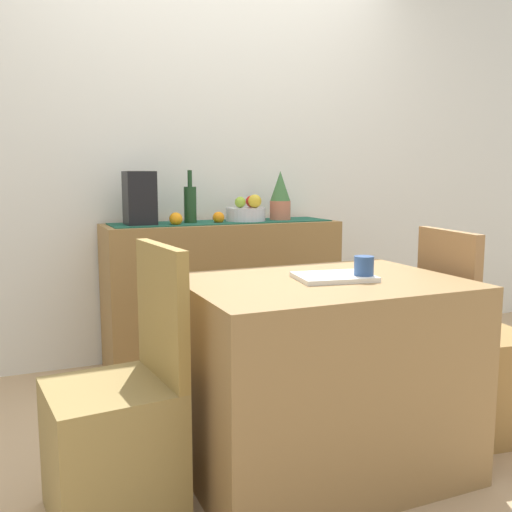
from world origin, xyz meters
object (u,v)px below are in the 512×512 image
object	(u,v)px
dining_table	(322,376)
coffee_cup	(364,268)
sideboard_console	(223,293)
coffee_maker	(140,198)
open_book	(334,277)
chair_by_corner	(475,374)
wine_bottle	(190,204)
chair_near_window	(117,438)
potted_plant	(280,196)
fruit_bowl	(246,214)

from	to	relation	value
dining_table	coffee_cup	world-z (taller)	coffee_cup
sideboard_console	coffee_maker	size ratio (longest dim) A/B	4.64
open_book	chair_by_corner	world-z (taller)	chair_by_corner
wine_bottle	chair_near_window	world-z (taller)	wine_bottle
sideboard_console	coffee_maker	world-z (taller)	coffee_maker
potted_plant	coffee_cup	bearing A→B (deg)	-103.46
coffee_maker	wine_bottle	bearing A→B (deg)	0.00
chair_by_corner	chair_near_window	bearing A→B (deg)	-179.98
sideboard_console	fruit_bowl	distance (m)	0.49
coffee_maker	coffee_cup	xyz separation A→B (m)	(0.52, -1.42, -0.21)
wine_bottle	potted_plant	distance (m)	0.57
potted_plant	open_book	world-z (taller)	potted_plant
wine_bottle	chair_by_corner	distance (m)	1.75
fruit_bowl	wine_bottle	size ratio (longest dim) A/B	0.78
sideboard_console	coffee_cup	bearing A→B (deg)	-88.34
coffee_maker	chair_by_corner	distance (m)	1.93
sideboard_console	chair_near_window	bearing A→B (deg)	-122.54
fruit_bowl	chair_by_corner	bearing A→B (deg)	-68.80
fruit_bowl	open_book	distance (m)	1.38
potted_plant	dining_table	size ratio (longest dim) A/B	0.30
sideboard_console	chair_near_window	size ratio (longest dim) A/B	1.54
wine_bottle	chair_near_window	distance (m)	1.66
wine_bottle	open_book	bearing A→B (deg)	-84.06
chair_near_window	chair_by_corner	world-z (taller)	same
coffee_cup	chair_by_corner	size ratio (longest dim) A/B	0.10
fruit_bowl	chair_by_corner	world-z (taller)	fruit_bowl
sideboard_console	wine_bottle	xyz separation A→B (m)	(-0.19, 0.00, 0.54)
fruit_bowl	coffee_cup	size ratio (longest dim) A/B	2.66
sideboard_console	dining_table	xyz separation A→B (m)	(-0.09, -1.36, -0.05)
chair_near_window	wine_bottle	bearing A→B (deg)	63.66
dining_table	fruit_bowl	bearing A→B (deg)	79.76
open_book	chair_near_window	size ratio (longest dim) A/B	0.31
sideboard_console	dining_table	bearing A→B (deg)	-93.97
open_book	potted_plant	bearing A→B (deg)	81.30
sideboard_console	potted_plant	xyz separation A→B (m)	(0.38, 0.00, 0.57)
coffee_maker	dining_table	xyz separation A→B (m)	(0.39, -1.36, -0.63)
chair_near_window	chair_by_corner	distance (m)	1.54
fruit_bowl	dining_table	xyz separation A→B (m)	(-0.24, -1.36, -0.52)
sideboard_console	fruit_bowl	xyz separation A→B (m)	(0.15, 0.00, 0.47)
sideboard_console	potted_plant	size ratio (longest dim) A/B	4.59
fruit_bowl	sideboard_console	bearing A→B (deg)	180.00
chair_by_corner	open_book	bearing A→B (deg)	-179.42
dining_table	chair_near_window	world-z (taller)	chair_near_window
wine_bottle	coffee_maker	world-z (taller)	wine_bottle
dining_table	chair_by_corner	size ratio (longest dim) A/B	1.12
coffee_maker	coffee_cup	world-z (taller)	coffee_maker
coffee_maker	coffee_cup	size ratio (longest dim) A/B	3.34
potted_plant	chair_near_window	bearing A→B (deg)	-132.58
sideboard_console	fruit_bowl	world-z (taller)	fruit_bowl
sideboard_console	chair_near_window	xyz separation A→B (m)	(-0.86, -1.35, -0.16)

